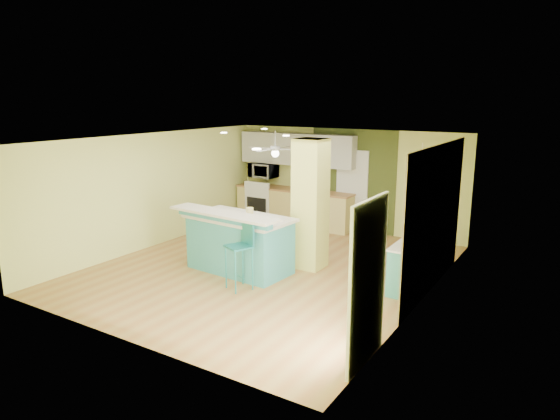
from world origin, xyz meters
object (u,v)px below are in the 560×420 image
(peninsula, at_px, (239,242))
(side_counter, at_px, (413,266))
(bar_stool, at_px, (243,244))
(canister, at_px, (250,212))
(fruit_bowl, at_px, (304,189))

(peninsula, distance_m, side_counter, 3.20)
(bar_stool, relative_size, side_counter, 0.93)
(peninsula, xyz_separation_m, canister, (0.12, 0.19, 0.57))
(peninsula, height_order, bar_stool, peninsula)
(fruit_bowl, distance_m, canister, 3.44)
(side_counter, bearing_deg, bar_stool, -148.28)
(bar_stool, relative_size, fruit_bowl, 3.69)
(bar_stool, bearing_deg, peninsula, 154.52)
(peninsula, distance_m, canister, 0.61)
(bar_stool, height_order, fruit_bowl, bar_stool)
(canister, bearing_deg, bar_stool, -61.73)
(side_counter, bearing_deg, fruit_bowl, 143.59)
(fruit_bowl, bearing_deg, peninsula, -80.63)
(canister, bearing_deg, side_counter, 12.53)
(canister, bearing_deg, peninsula, -120.97)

